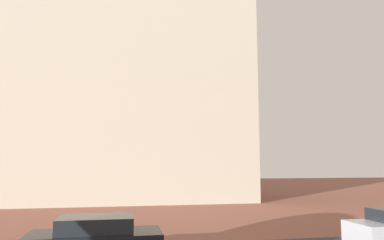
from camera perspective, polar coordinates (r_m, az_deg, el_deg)
name	(u,v)px	position (r m, az deg, el deg)	size (l,w,h in m)	color
landmark_building	(119,74)	(33.53, -11.64, 7.17)	(23.11, 11.62, 34.24)	#B2A893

